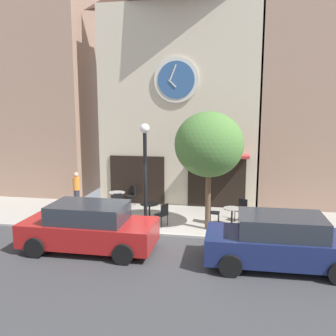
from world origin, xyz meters
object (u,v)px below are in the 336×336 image
street_lamp (145,176)px  cafe_chair_curbside (163,213)px  parked_car_red (89,227)px  cafe_chair_right_end (118,201)px  street_tree (209,145)px  cafe_chair_near_lamp (242,208)px  parked_car_navy (280,242)px  cafe_chair_mid_row (212,211)px  cafe_table_center_right (117,197)px  cafe_table_rightmost (232,214)px  cafe_table_near_door (149,208)px  pedestrian_orange (77,190)px  cafe_chair_under_awning (132,194)px

street_lamp → cafe_chair_curbside: street_lamp is taller
parked_car_red → cafe_chair_curbside: bearing=55.8°
cafe_chair_right_end → parked_car_red: size_ratio=0.21×
street_tree → cafe_chair_right_end: street_tree is taller
cafe_chair_near_lamp → parked_car_navy: (1.03, -4.23, 0.23)m
street_lamp → cafe_chair_curbside: bearing=32.3°
cafe_chair_mid_row → cafe_table_center_right: bearing=161.7°
cafe_chair_curbside → cafe_chair_mid_row: bearing=20.0°
cafe_table_rightmost → parked_car_red: parked_car_red is taller
cafe_chair_mid_row → parked_car_navy: parked_car_navy is taller
street_tree → parked_car_red: 5.18m
cafe_table_near_door → cafe_chair_right_end: cafe_chair_right_end is taller
pedestrian_orange → parked_car_navy: (8.46, -4.84, -0.10)m
cafe_chair_mid_row → pedestrian_orange: pedestrian_orange is taller
cafe_chair_under_awning → parked_car_red: bearing=-88.0°
cafe_table_rightmost → parked_car_navy: (1.42, -3.50, 0.26)m
street_lamp → cafe_chair_curbside: size_ratio=4.45×
cafe_chair_near_lamp → pedestrian_orange: pedestrian_orange is taller
parked_car_red → pedestrian_orange: bearing=118.4°
cafe_chair_curbside → cafe_chair_right_end: bearing=148.8°
pedestrian_orange → parked_car_red: (2.50, -4.63, -0.10)m
cafe_table_near_door → parked_car_navy: (4.71, -3.45, 0.21)m
cafe_table_center_right → cafe_chair_near_lamp: (5.61, -0.91, -0.01)m
cafe_table_rightmost → cafe_chair_curbside: bearing=-169.1°
street_tree → cafe_table_center_right: bearing=153.2°
street_lamp → cafe_table_center_right: 3.54m
cafe_chair_mid_row → cafe_chair_under_awning: 4.53m
cafe_table_near_door → cafe_chair_mid_row: (2.52, 0.22, -0.02)m
cafe_chair_near_lamp → cafe_chair_under_awning: bearing=162.4°
street_tree → cafe_chair_under_awning: street_tree is taller
cafe_chair_near_lamp → cafe_chair_curbside: bearing=-157.7°
cafe_table_near_door → cafe_chair_right_end: bearing=150.7°
cafe_chair_right_end → parked_car_red: bearing=-84.5°
cafe_table_center_right → cafe_chair_mid_row: 4.68m
cafe_table_near_door → cafe_table_rightmost: 3.29m
street_lamp → parked_car_red: size_ratio=0.93×
parked_car_red → parked_car_navy: size_ratio=0.99×
cafe_chair_mid_row → pedestrian_orange: bearing=169.4°
cafe_table_near_door → cafe_chair_under_awning: size_ratio=0.84×
cafe_chair_under_awning → cafe_chair_right_end: bearing=-97.7°
pedestrian_orange → cafe_chair_right_end: bearing=-12.4°
cafe_table_near_door → pedestrian_orange: pedestrian_orange is taller
cafe_chair_right_end → cafe_chair_curbside: size_ratio=1.00×
street_lamp → cafe_table_near_door: size_ratio=5.30×
cafe_chair_mid_row → cafe_chair_under_awning: size_ratio=1.00×
cafe_chair_right_end → pedestrian_orange: bearing=167.6°
cafe_chair_curbside → parked_car_navy: bearing=-36.3°
cafe_chair_near_lamp → cafe_chair_curbside: 3.28m
cafe_chair_mid_row → cafe_chair_under_awning: same height
pedestrian_orange → parked_car_red: size_ratio=0.39×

